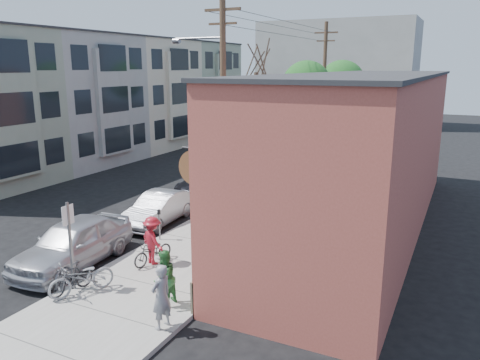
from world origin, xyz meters
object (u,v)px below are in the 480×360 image
at_px(tree_leafy_mid, 306,86).
at_px(tree_bare, 256,134).
at_px(car_4, 293,146).
at_px(bus, 278,128).
at_px(parking_meter_far, 248,176).
at_px(car_1, 159,208).
at_px(tree_leafy_far, 341,84).
at_px(parking_meter_near, 159,220).
at_px(cyclist, 153,240).
at_px(parked_bike_b, 82,278).
at_px(car_3, 262,160).
at_px(utility_pole_near, 222,99).
at_px(patio_chair_a, 245,249).
at_px(patio_chair_b, 212,266).
at_px(parked_bike_a, 70,278).
at_px(car_2, 214,180).
at_px(patron_green, 164,278).
at_px(patron_grey, 161,297).
at_px(sign_post, 70,238).

bearing_deg(tree_leafy_mid, tree_bare, -90.00).
xyz_separation_m(car_4, bus, (-3.75, 6.34, 0.53)).
height_order(parking_meter_far, car_1, car_1).
height_order(tree_leafy_mid, tree_leafy_far, tree_leafy_far).
bearing_deg(bus, parking_meter_near, -73.06).
distance_m(cyclist, parked_bike_b, 2.88).
distance_m(parking_meter_far, car_3, 5.57).
bearing_deg(utility_pole_near, car_4, 96.26).
xyz_separation_m(tree_leafy_far, car_4, (-2.00, -6.30, -4.58)).
bearing_deg(patio_chair_a, patio_chair_b, -101.98).
distance_m(patio_chair_b, bus, 29.52).
height_order(tree_leafy_far, parked_bike_a, tree_leafy_far).
xyz_separation_m(car_1, car_4, (0.00, 17.63, 0.11)).
xyz_separation_m(parking_meter_near, tree_leafy_far, (0.55, 25.92, 4.41)).
bearing_deg(parking_meter_far, car_2, -150.51).
bearing_deg(patron_green, car_4, -165.56).
distance_m(parked_bike_b, car_2, 12.39).
xyz_separation_m(tree_leafy_far, parked_bike_b, (0.04, -30.73, -4.72)).
xyz_separation_m(utility_pole_near, cyclist, (1.03, -7.13, -4.40)).
relative_size(tree_leafy_mid, car_4, 1.45).
bearing_deg(patron_grey, tree_leafy_mid, -160.53).
height_order(parked_bike_b, car_2, car_2).
height_order(sign_post, car_4, sign_post).
bearing_deg(car_3, car_2, -86.78).
xyz_separation_m(patio_chair_a, parked_bike_a, (-3.73, -4.56, 0.03)).
bearing_deg(tree_leafy_mid, parking_meter_far, -93.89).
height_order(parking_meter_far, patron_green, patron_green).
height_order(parking_meter_far, parked_bike_b, parking_meter_far).
relative_size(tree_leafy_far, car_1, 1.71).
xyz_separation_m(tree_leafy_far, parked_bike_a, (-0.33, -30.84, -4.78)).
distance_m(tree_leafy_mid, car_3, 5.82).
xyz_separation_m(parking_meter_near, parked_bike_a, (0.22, -4.92, -0.37)).
bearing_deg(sign_post, car_1, 103.11).
bearing_deg(patio_chair_b, parking_meter_far, 105.98).
distance_m(parked_bike_b, car_1, 7.10).
height_order(tree_leafy_mid, car_4, tree_leafy_mid).
height_order(parking_meter_far, patio_chair_b, parking_meter_far).
relative_size(parked_bike_b, car_1, 0.47).
height_order(sign_post, tree_leafy_far, tree_leafy_far).
bearing_deg(patio_chair_a, tree_leafy_mid, 99.13).
xyz_separation_m(utility_pole_near, patio_chair_a, (3.81, -5.47, -4.82)).
xyz_separation_m(car_1, car_3, (0.00, 11.67, 0.14)).
bearing_deg(parking_meter_near, patio_chair_a, -5.20).
height_order(parking_meter_far, patron_grey, patron_grey).
bearing_deg(car_3, parking_meter_far, -70.34).
relative_size(patron_green, parked_bike_b, 0.84).
distance_m(parked_bike_b, car_3, 18.58).
distance_m(tree_bare, patio_chair_b, 11.08).
distance_m(cyclist, car_3, 15.88).
bearing_deg(tree_leafy_far, parking_meter_near, -91.22).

